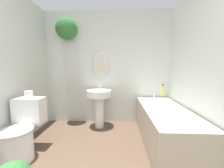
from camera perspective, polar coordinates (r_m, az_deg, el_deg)
wall_back at (r=3.01m, az=-4.74°, el=9.23°), size 2.77×0.43×2.40m
wall_right at (r=1.96m, az=37.38°, el=5.22°), size 0.06×2.83×2.40m
toilet at (r=2.31m, az=-33.48°, el=-16.41°), size 0.42×0.62×0.77m
pedestal_sink at (r=2.79m, az=-5.34°, el=-6.90°), size 0.50×0.50×0.86m
bathtub at (r=2.41m, az=21.03°, el=-15.81°), size 0.66×1.63×0.65m
shampoo_bottle at (r=2.93m, az=20.32°, el=-2.45°), size 0.06×0.06×0.23m
toilet_paper_roll at (r=2.34m, az=-31.36°, el=-3.74°), size 0.11×0.11×0.10m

